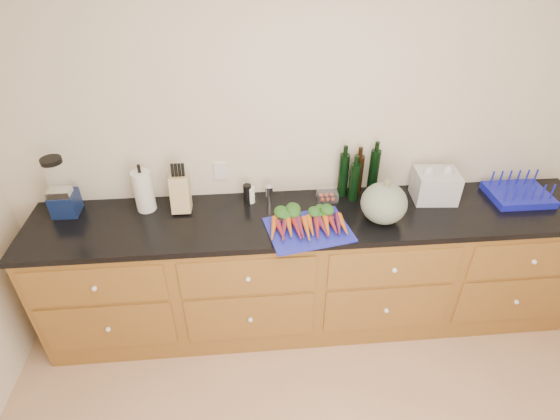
{
  "coord_description": "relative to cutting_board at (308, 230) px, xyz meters",
  "views": [
    {
      "loc": [
        -0.42,
        -0.94,
        2.56
      ],
      "look_at": [
        -0.24,
        1.2,
        1.06
      ],
      "focal_mm": 28.0,
      "sensor_mm": 36.0,
      "label": 1
    }
  ],
  "objects": [
    {
      "name": "knife_block",
      "position": [
        -0.78,
        0.3,
        0.11
      ],
      "size": [
        0.12,
        0.12,
        0.24
      ],
      "primitive_type": "cube",
      "color": "tan",
      "rests_on": "countertop"
    },
    {
      "name": "dish_rack",
      "position": [
        1.46,
        0.24,
        0.03
      ],
      "size": [
        0.39,
        0.31,
        0.15
      ],
      "color": "#1419B6",
      "rests_on": "countertop"
    },
    {
      "name": "wall_back",
      "position": [
        0.07,
        0.48,
        0.35
      ],
      "size": [
        4.1,
        0.05,
        2.6
      ],
      "primitive_type": "cube",
      "color": "beige",
      "rests_on": "ground"
    },
    {
      "name": "grinder_pepper",
      "position": [
        -0.36,
        0.34,
        0.06
      ],
      "size": [
        0.05,
        0.05,
        0.13
      ],
      "primitive_type": "cylinder",
      "color": "black",
      "rests_on": "countertop"
    },
    {
      "name": "canister_chrome",
      "position": [
        -0.22,
        0.34,
        0.05
      ],
      "size": [
        0.05,
        0.05,
        0.11
      ],
      "primitive_type": "cylinder",
      "color": "white",
      "rests_on": "countertop"
    },
    {
      "name": "cabinets",
      "position": [
        0.07,
        0.16,
        -0.5
      ],
      "size": [
        3.6,
        0.64,
        0.9
      ],
      "color": "brown",
      "rests_on": "ground"
    },
    {
      "name": "cutting_board",
      "position": [
        0.0,
        0.0,
        0.0
      ],
      "size": [
        0.55,
        0.45,
        0.01
      ],
      "primitive_type": "cube",
      "rotation": [
        0.0,
        0.0,
        0.19
      ],
      "color": "#1C22AE",
      "rests_on": "countertop"
    },
    {
      "name": "squash",
      "position": [
        0.47,
        0.07,
        0.12
      ],
      "size": [
        0.28,
        0.28,
        0.25
      ],
      "primitive_type": "ellipsoid",
      "color": "#606E5C",
      "rests_on": "countertop"
    },
    {
      "name": "tomato_box",
      "position": [
        0.17,
        0.33,
        0.02
      ],
      "size": [
        0.13,
        0.11,
        0.06
      ],
      "primitive_type": "cube",
      "color": "white",
      "rests_on": "countertop"
    },
    {
      "name": "grinder_salt",
      "position": [
        -0.34,
        0.34,
        0.05
      ],
      "size": [
        0.05,
        0.05,
        0.12
      ],
      "primitive_type": "cylinder",
      "color": "white",
      "rests_on": "countertop"
    },
    {
      "name": "paper_towel",
      "position": [
        -1.01,
        0.32,
        0.13
      ],
      "size": [
        0.12,
        0.12,
        0.27
      ],
      "primitive_type": "cylinder",
      "color": "silver",
      "rests_on": "countertop"
    },
    {
      "name": "blender_appliance",
      "position": [
        -1.51,
        0.32,
        0.17
      ],
      "size": [
        0.15,
        0.15,
        0.39
      ],
      "color": "#0E1B45",
      "rests_on": "countertop"
    },
    {
      "name": "carrots",
      "position": [
        0.0,
        0.04,
        0.03
      ],
      "size": [
        0.47,
        0.32,
        0.06
      ],
      "color": "#D36118",
      "rests_on": "cutting_board"
    },
    {
      "name": "bottles",
      "position": [
        0.38,
        0.37,
        0.14
      ],
      "size": [
        0.27,
        0.14,
        0.33
      ],
      "color": "black",
      "rests_on": "countertop"
    },
    {
      "name": "countertop",
      "position": [
        0.07,
        0.16,
        -0.03
      ],
      "size": [
        3.64,
        0.62,
        0.04
      ],
      "primitive_type": "cube",
      "color": "black",
      "rests_on": "cabinets"
    },
    {
      "name": "grocery_bag",
      "position": [
        0.88,
        0.28,
        0.09
      ],
      "size": [
        0.29,
        0.24,
        0.2
      ],
      "primitive_type": null,
      "rotation": [
        0.0,
        0.0,
        -0.08
      ],
      "color": "silver",
      "rests_on": "countertop"
    }
  ]
}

